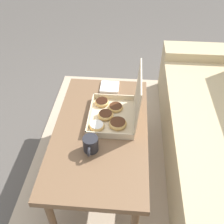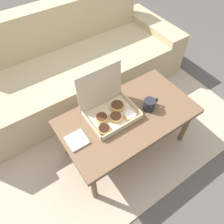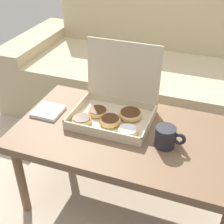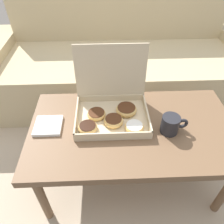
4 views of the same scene
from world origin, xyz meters
TOP-DOWN VIEW (x-y plane):
  - ground_plane at (0.00, 0.00)m, footprint 12.00×12.00m
  - area_rug at (0.00, 0.30)m, footprint 2.46×1.94m
  - couch at (0.00, 0.84)m, footprint 2.34×0.88m
  - coffee_table at (0.00, -0.12)m, footprint 1.07×0.59m
  - pastry_box at (-0.11, -0.03)m, footprint 0.38×0.32m
  - coffee_mug at (0.18, -0.15)m, footprint 0.13×0.09m
  - napkin_stack at (-0.44, -0.10)m, footprint 0.14×0.14m

SIDE VIEW (x-z plane):
  - ground_plane at x=0.00m, z-range 0.00..0.00m
  - area_rug at x=0.00m, z-range 0.00..0.01m
  - couch at x=0.00m, z-range -0.14..0.71m
  - coffee_table at x=0.00m, z-range 0.19..0.65m
  - napkin_stack at x=-0.44m, z-range 0.47..0.48m
  - coffee_mug at x=0.18m, z-range 0.47..0.56m
  - pastry_box at x=-0.11m, z-range 0.35..0.70m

